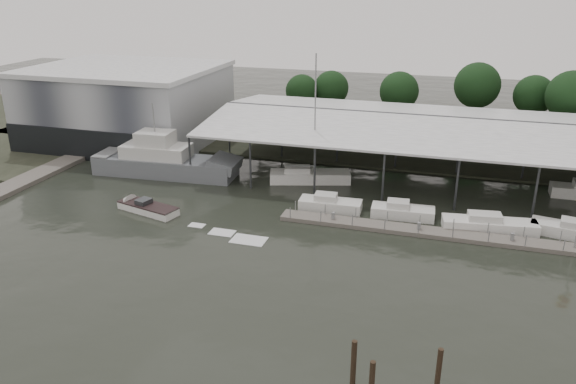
# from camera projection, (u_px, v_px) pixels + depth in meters

# --- Properties ---
(ground) EXTENTS (200.00, 200.00, 0.00)m
(ground) POSITION_uv_depth(u_px,v_px,m) (236.00, 262.00, 46.23)
(ground) COLOR black
(ground) RESTS_ON ground
(land_strip_far) EXTENTS (140.00, 30.00, 0.30)m
(land_strip_far) POSITION_uv_depth(u_px,v_px,m) (340.00, 133.00, 83.73)
(land_strip_far) COLOR #35382A
(land_strip_far) RESTS_ON ground
(land_strip_west) EXTENTS (20.00, 40.00, 0.30)m
(land_strip_west) POSITION_uv_depth(u_px,v_px,m) (61.00, 133.00, 83.76)
(land_strip_west) COLOR #35382A
(land_strip_west) RESTS_ON ground
(storage_warehouse) EXTENTS (24.50, 20.50, 10.50)m
(storage_warehouse) POSITION_uv_depth(u_px,v_px,m) (128.00, 104.00, 78.62)
(storage_warehouse) COLOR #9A9FA4
(storage_warehouse) RESTS_ON ground
(covered_boat_shed) EXTENTS (58.24, 24.00, 6.96)m
(covered_boat_shed) POSITION_uv_depth(u_px,v_px,m) (462.00, 124.00, 64.48)
(covered_boat_shed) COLOR white
(covered_boat_shed) RESTS_ON ground
(trawler_dock) EXTENTS (3.00, 18.00, 0.50)m
(trawler_dock) POSITION_uv_depth(u_px,v_px,m) (44.00, 172.00, 66.72)
(trawler_dock) COLOR #605B54
(trawler_dock) RESTS_ON ground
(floating_dock) EXTENTS (28.00, 2.00, 1.40)m
(floating_dock) POSITION_uv_depth(u_px,v_px,m) (430.00, 232.00, 51.06)
(floating_dock) COLOR #605B54
(floating_dock) RESTS_ON ground
(grey_trawler) EXTENTS (17.65, 5.59, 8.84)m
(grey_trawler) POSITION_uv_depth(u_px,v_px,m) (166.00, 162.00, 65.99)
(grey_trawler) COLOR #5B5F64
(grey_trawler) RESTS_ON ground
(white_sailboat) EXTENTS (9.45, 5.06, 14.61)m
(white_sailboat) POSITION_uv_depth(u_px,v_px,m) (309.00, 176.00, 64.03)
(white_sailboat) COLOR white
(white_sailboat) RESTS_ON ground
(speedboat_underway) EXTENTS (17.95, 6.41, 2.00)m
(speedboat_underway) POSITION_uv_depth(u_px,v_px,m) (144.00, 207.00, 56.15)
(speedboat_underway) COLOR white
(speedboat_underway) RESTS_ON ground
(moored_cruiser_0) EXTENTS (6.30, 2.48, 1.70)m
(moored_cruiser_0) POSITION_uv_depth(u_px,v_px,m) (330.00, 204.00, 56.31)
(moored_cruiser_0) COLOR white
(moored_cruiser_0) RESTS_ON ground
(moored_cruiser_1) EXTENTS (6.13, 2.50, 1.70)m
(moored_cruiser_1) POSITION_uv_depth(u_px,v_px,m) (402.00, 211.00, 54.57)
(moored_cruiser_1) COLOR white
(moored_cruiser_1) RESTS_ON ground
(moored_cruiser_2) EXTENTS (8.67, 3.27, 1.70)m
(moored_cruiser_2) POSITION_uv_depth(u_px,v_px,m) (489.00, 224.00, 51.67)
(moored_cruiser_2) COLOR white
(moored_cruiser_2) RESTS_ON ground
(horizon_tree_line) EXTENTS (70.93, 11.48, 10.23)m
(horizon_tree_line) POSITION_uv_depth(u_px,v_px,m) (523.00, 96.00, 80.24)
(horizon_tree_line) COLOR black
(horizon_tree_line) RESTS_ON ground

